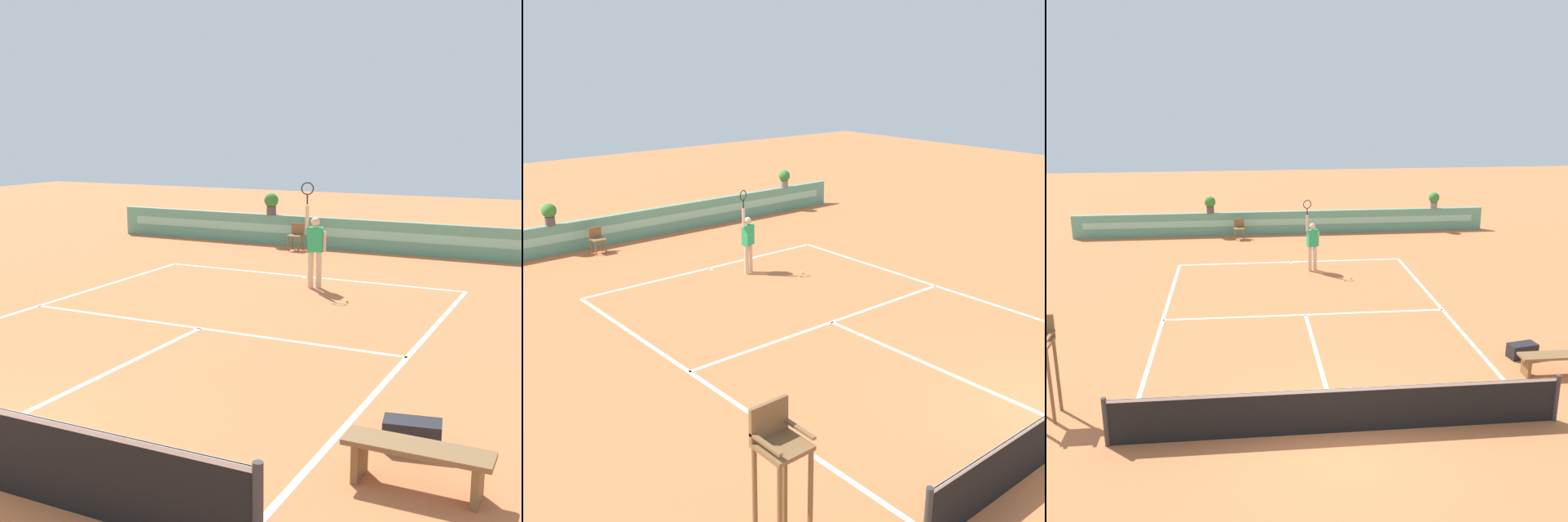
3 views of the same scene
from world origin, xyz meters
TOP-DOWN VIEW (x-y plane):
  - ground_plane at (0.00, 6.00)m, footprint 60.00×60.00m
  - court_lines at (0.00, 6.72)m, footprint 8.32×11.94m
  - back_wall_barrier at (0.00, 16.39)m, footprint 18.00×0.21m
  - umpire_chair at (-5.89, 1.26)m, footprint 0.60×0.60m
  - ball_kid_chair at (-1.91, 15.66)m, footprint 0.44×0.44m
  - tennis_player at (0.68, 10.74)m, footprint 0.60×0.32m
  - tennis_ball_near_baseline at (1.90, 9.66)m, footprint 0.07×0.07m
  - potted_plant_far_right at (6.80, 16.39)m, footprint 0.48×0.48m
  - potted_plant_left at (-3.13, 16.39)m, footprint 0.48×0.48m

SIDE VIEW (x-z plane):
  - ground_plane at x=0.00m, z-range 0.00..0.00m
  - court_lines at x=0.00m, z-range 0.00..0.01m
  - tennis_ball_near_baseline at x=1.90m, z-range 0.00..0.07m
  - ball_kid_chair at x=-1.91m, z-range 0.05..0.90m
  - back_wall_barrier at x=0.00m, z-range 0.00..1.00m
  - tennis_player at x=0.68m, z-range -0.24..2.34m
  - umpire_chair at x=-5.89m, z-range 0.27..2.41m
  - potted_plant_far_right at x=6.80m, z-range 1.05..1.78m
  - potted_plant_left at x=-3.13m, z-range 1.05..1.78m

